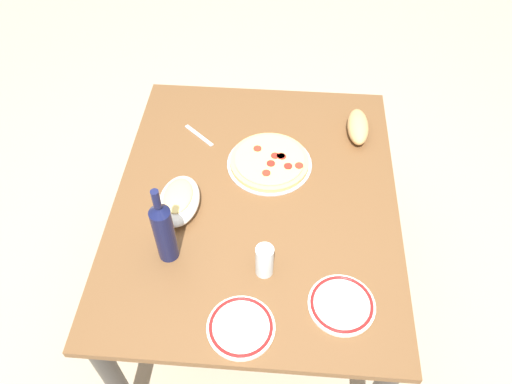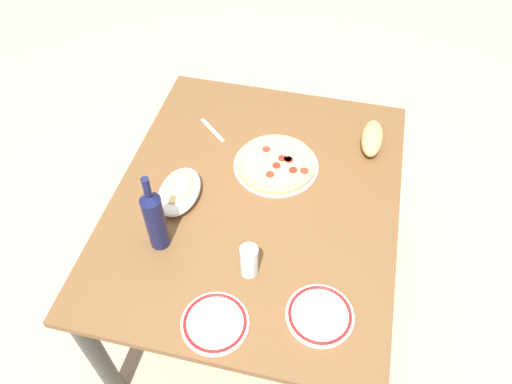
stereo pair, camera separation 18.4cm
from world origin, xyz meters
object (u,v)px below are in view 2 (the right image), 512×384
object	(u,v)px
water_glass	(249,261)
side_plate_far	(320,315)
baked_pasta_dish	(179,191)
side_plate_near	(215,323)
bread_loaf	(372,138)
dining_table	(256,215)
pepperoni_pizza	(276,164)
wine_bottle	(155,218)

from	to	relation	value
water_glass	side_plate_far	size ratio (longest dim) A/B	0.60
baked_pasta_dish	side_plate_near	world-z (taller)	baked_pasta_dish
baked_pasta_dish	bread_loaf	bearing A→B (deg)	123.56
dining_table	pepperoni_pizza	bearing A→B (deg)	166.88
wine_bottle	baked_pasta_dish	bearing A→B (deg)	179.89
baked_pasta_dish	wine_bottle	bearing A→B (deg)	-0.11
side_plate_far	wine_bottle	bearing A→B (deg)	-104.50
baked_pasta_dish	wine_bottle	size ratio (longest dim) A/B	0.72
baked_pasta_dish	water_glass	size ratio (longest dim) A/B	1.84
bread_loaf	side_plate_far	bearing A→B (deg)	-6.50
baked_pasta_dish	dining_table	bearing A→B (deg)	103.63
side_plate_near	side_plate_far	size ratio (longest dim) A/B	0.99
wine_bottle	side_plate_far	xyz separation A→B (m)	(0.15, 0.59, -0.13)
baked_pasta_dish	side_plate_near	distance (m)	0.54
baked_pasta_dish	wine_bottle	world-z (taller)	wine_bottle
side_plate_near	side_plate_far	bearing A→B (deg)	107.82
dining_table	baked_pasta_dish	bearing A→B (deg)	-76.37
baked_pasta_dish	side_plate_far	distance (m)	0.69
dining_table	bread_loaf	world-z (taller)	bread_loaf
baked_pasta_dish	wine_bottle	xyz separation A→B (m)	(0.21, -0.00, 0.10)
pepperoni_pizza	water_glass	xyz separation A→B (m)	(0.50, 0.01, 0.05)
pepperoni_pizza	wine_bottle	xyz separation A→B (m)	(0.45, -0.32, 0.12)
baked_pasta_dish	bread_loaf	size ratio (longest dim) A/B	1.16
side_plate_far	bread_loaf	size ratio (longest dim) A/B	1.04
pepperoni_pizza	side_plate_near	xyz separation A→B (m)	(0.71, -0.05, -0.01)
wine_bottle	dining_table	bearing A→B (deg)	134.83
wine_bottle	side_plate_near	world-z (taller)	wine_bottle
dining_table	wine_bottle	distance (m)	0.47
dining_table	pepperoni_pizza	size ratio (longest dim) A/B	3.83
pepperoni_pizza	wine_bottle	distance (m)	0.57
pepperoni_pizza	side_plate_near	distance (m)	0.71
dining_table	wine_bottle	bearing A→B (deg)	-45.17
baked_pasta_dish	water_glass	xyz separation A→B (m)	(0.25, 0.33, 0.02)
pepperoni_pizza	bread_loaf	distance (m)	0.41
baked_pasta_dish	bread_loaf	xyz separation A→B (m)	(-0.45, 0.68, -0.00)
dining_table	bread_loaf	size ratio (longest dim) A/B	6.26
pepperoni_pizza	baked_pasta_dish	world-z (taller)	baked_pasta_dish
side_plate_near	pepperoni_pizza	bearing A→B (deg)	176.16
side_plate_near	bread_loaf	distance (m)	1.00
dining_table	water_glass	xyz separation A→B (m)	(0.32, 0.05, 0.18)
pepperoni_pizza	water_glass	world-z (taller)	water_glass
wine_bottle	side_plate_near	xyz separation A→B (m)	(0.25, 0.27, -0.13)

